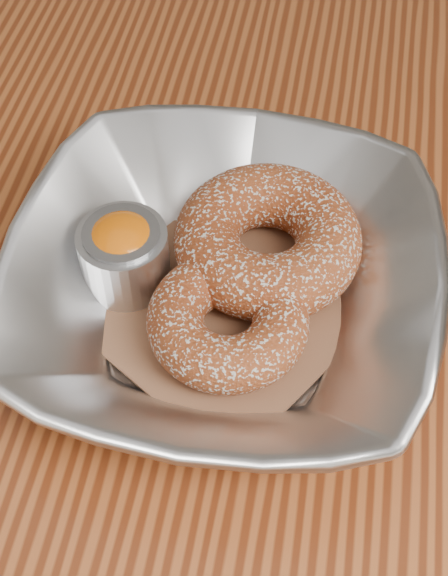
% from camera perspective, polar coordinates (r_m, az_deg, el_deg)
% --- Properties ---
extents(table, '(1.20, 0.80, 0.75)m').
position_cam_1_polar(table, '(0.59, -2.47, -5.68)').
color(table, brown).
rests_on(table, ground_plane).
extents(serving_bowl, '(0.25, 0.25, 0.06)m').
position_cam_1_polar(serving_bowl, '(0.47, -0.00, 0.06)').
color(serving_bowl, silver).
rests_on(serving_bowl, table).
extents(parchment, '(0.20, 0.20, 0.00)m').
position_cam_1_polar(parchment, '(0.49, -0.00, -1.49)').
color(parchment, brown).
rests_on(parchment, table).
extents(donut_back, '(0.15, 0.15, 0.04)m').
position_cam_1_polar(donut_back, '(0.49, 3.12, 3.45)').
color(donut_back, '#913E1B').
rests_on(donut_back, parchment).
extents(donut_front, '(0.10, 0.10, 0.03)m').
position_cam_1_polar(donut_front, '(0.46, 0.28, -2.30)').
color(donut_front, '#913E1B').
rests_on(donut_front, parchment).
extents(ramekin, '(0.05, 0.05, 0.05)m').
position_cam_1_polar(ramekin, '(0.49, -7.13, 2.46)').
color(ramekin, silver).
rests_on(ramekin, table).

